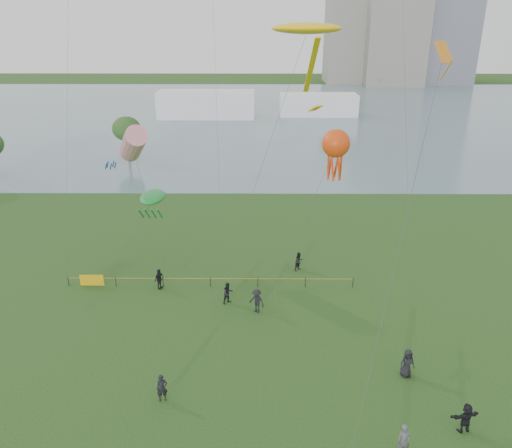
{
  "coord_description": "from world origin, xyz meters",
  "views": [
    {
      "loc": [
        0.23,
        -21.38,
        20.8
      ],
      "look_at": [
        0.0,
        10.0,
        8.0
      ],
      "focal_mm": 35.0,
      "sensor_mm": 36.0,
      "label": 1
    }
  ],
  "objects_px": {
    "fence": "(138,280)",
    "kite_flyer": "(404,441)",
    "kite_stingray": "(307,29)",
    "kite_octopus": "(336,144)"
  },
  "relations": [
    {
      "from": "kite_stingray",
      "to": "kite_flyer",
      "type": "bearing_deg",
      "value": -88.18
    },
    {
      "from": "fence",
      "to": "kite_flyer",
      "type": "distance_m",
      "value": 24.92
    },
    {
      "from": "kite_stingray",
      "to": "kite_octopus",
      "type": "distance_m",
      "value": 8.7
    },
    {
      "from": "fence",
      "to": "kite_flyer",
      "type": "xyz_separation_m",
      "value": [
        17.64,
        -17.6,
        0.4
      ]
    },
    {
      "from": "fence",
      "to": "kite_stingray",
      "type": "xyz_separation_m",
      "value": [
        13.69,
        2.14,
        19.68
      ]
    },
    {
      "from": "fence",
      "to": "kite_stingray",
      "type": "distance_m",
      "value": 24.06
    },
    {
      "from": "kite_flyer",
      "to": "kite_stingray",
      "type": "height_order",
      "value": "kite_stingray"
    },
    {
      "from": "fence",
      "to": "kite_octopus",
      "type": "height_order",
      "value": "kite_octopus"
    },
    {
      "from": "kite_octopus",
      "to": "fence",
      "type": "bearing_deg",
      "value": 167.65
    },
    {
      "from": "fence",
      "to": "kite_stingray",
      "type": "bearing_deg",
      "value": 8.9
    }
  ]
}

